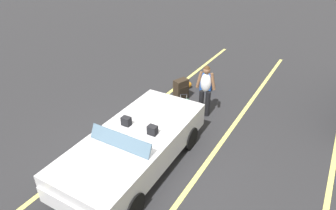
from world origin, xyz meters
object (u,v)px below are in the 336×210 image
(convertible_car, at_px, (130,151))
(suitcase_large_black, at_px, (181,90))
(suitcase_medium_bright, at_px, (206,83))
(duffel_bag, at_px, (183,85))
(traveler_person, at_px, (205,88))
(suitcase_small_carryon, at_px, (183,107))

(convertible_car, xyz_separation_m, suitcase_large_black, (-3.64, -0.66, -0.22))
(convertible_car, distance_m, suitcase_medium_bright, 4.72)
(suitcase_medium_bright, bearing_deg, duffel_bag, 100.11)
(convertible_car, xyz_separation_m, duffel_bag, (-4.39, -0.99, -0.43))
(traveler_person, bearing_deg, suitcase_large_black, -126.64)
(convertible_car, relative_size, suitcase_small_carryon, 5.62)
(duffel_bag, bearing_deg, suitcase_large_black, 23.08)
(suitcase_small_carryon, height_order, traveler_person, traveler_person)
(suitcase_medium_bright, height_order, traveler_person, traveler_person)
(suitcase_medium_bright, xyz_separation_m, suitcase_small_carryon, (1.85, 0.08, -0.05))
(suitcase_large_black, height_order, suitcase_small_carryon, suitcase_small_carryon)
(suitcase_large_black, relative_size, suitcase_medium_bright, 1.19)
(suitcase_large_black, distance_m, suitcase_small_carryon, 0.95)
(duffel_bag, bearing_deg, suitcase_medium_bright, 112.25)
(suitcase_medium_bright, relative_size, suitcase_small_carryon, 0.83)
(convertible_car, height_order, duffel_bag, convertible_car)
(suitcase_large_black, bearing_deg, duffel_bag, 132.37)
(traveler_person, bearing_deg, duffel_bag, -144.01)
(suitcase_medium_bright, height_order, suitcase_small_carryon, suitcase_small_carryon)
(traveler_person, bearing_deg, suitcase_small_carryon, -74.22)
(convertible_car, distance_m, suitcase_large_black, 3.71)
(suitcase_large_black, relative_size, suitcase_small_carryon, 0.99)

